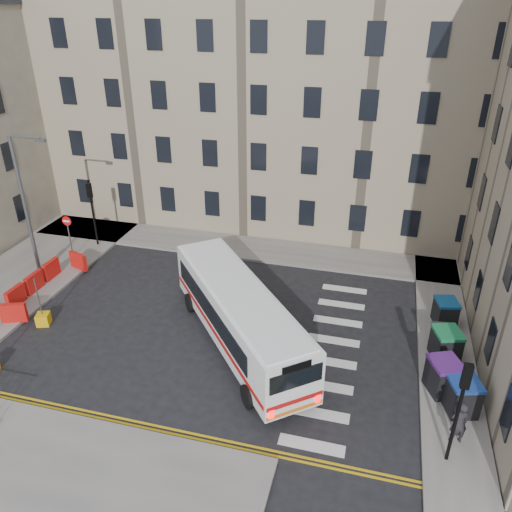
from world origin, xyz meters
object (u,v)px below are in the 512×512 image
at_px(wheelie_bin_b, 444,376).
at_px(bollard_yellow, 43,319).
at_px(streetlamp, 25,207).
at_px(wheelie_bin_d, 442,340).
at_px(pedestrian, 459,423).
at_px(wheelie_bin_e, 445,312).
at_px(bus, 239,314).
at_px(wheelie_bin_a, 462,395).
at_px(wheelie_bin_c, 446,344).

height_order(wheelie_bin_b, bollard_yellow, wheelie_bin_b).
height_order(streetlamp, wheelie_bin_d, streetlamp).
xyz_separation_m(wheelie_bin_b, bollard_yellow, (-18.54, 0.02, -0.58)).
bearing_deg(pedestrian, wheelie_bin_e, -108.85).
height_order(bus, wheelie_bin_e, bus).
distance_m(wheelie_bin_b, wheelie_bin_e, 5.00).
relative_size(bus, wheelie_bin_d, 8.27).
xyz_separation_m(bus, wheelie_bin_b, (8.82, -1.00, -0.81)).
bearing_deg(pedestrian, wheelie_bin_a, -117.46).
bearing_deg(bollard_yellow, bus, 5.73).
relative_size(wheelie_bin_c, wheelie_bin_d, 1.30).
distance_m(wheelie_bin_e, pedestrian, 7.61).
relative_size(wheelie_bin_d, wheelie_bin_e, 0.87).
xyz_separation_m(wheelie_bin_c, bollard_yellow, (-18.77, -2.20, -0.56)).
bearing_deg(wheelie_bin_e, bollard_yellow, -179.10).
bearing_deg(wheelie_bin_e, streetlamp, 168.79).
distance_m(wheelie_bin_e, bollard_yellow, 19.59).
height_order(wheelie_bin_a, pedestrian, pedestrian).
bearing_deg(wheelie_bin_b, bus, 150.38).
height_order(wheelie_bin_c, wheelie_bin_d, wheelie_bin_c).
distance_m(streetlamp, wheelie_bin_a, 23.01).
distance_m(wheelie_bin_b, wheelie_bin_d, 2.71).
bearing_deg(pedestrian, wheelie_bin_d, -106.28).
xyz_separation_m(bus, bollard_yellow, (-9.73, -0.98, -1.39)).
height_order(streetlamp, wheelie_bin_e, streetlamp).
relative_size(wheelie_bin_c, pedestrian, 0.87).
relative_size(wheelie_bin_a, wheelie_bin_d, 1.31).
height_order(wheelie_bin_c, bollard_yellow, wheelie_bin_c).
distance_m(bus, bollard_yellow, 9.87).
bearing_deg(wheelie_bin_e, wheelie_bin_c, -107.34).
xyz_separation_m(bus, wheelie_bin_a, (9.42, -1.92, -0.82)).
bearing_deg(wheelie_bin_d, bollard_yellow, -179.63).
relative_size(streetlamp, bus, 0.83).
bearing_deg(streetlamp, wheelie_bin_c, -4.64).
relative_size(wheelie_bin_b, wheelie_bin_d, 1.39).
relative_size(bus, bollard_yellow, 16.36).
height_order(wheelie_bin_c, pedestrian, pedestrian).
bearing_deg(wheelie_bin_d, bus, -177.00).
bearing_deg(wheelie_bin_c, wheelie_bin_e, 68.94).
relative_size(wheelie_bin_c, bollard_yellow, 2.57).
xyz_separation_m(bus, pedestrian, (9.14, -3.62, -0.65)).
distance_m(bus, wheelie_bin_e, 10.09).
bearing_deg(wheelie_bin_c, pedestrian, -106.38).
xyz_separation_m(bus, wheelie_bin_e, (9.22, 3.99, -0.89)).
bearing_deg(wheelie_bin_a, pedestrian, -115.68).
relative_size(streetlamp, wheelie_bin_e, 5.99).
height_order(wheelie_bin_c, wheelie_bin_e, wheelie_bin_c).
xyz_separation_m(wheelie_bin_b, wheelie_bin_c, (0.23, 2.22, -0.02)).
bearing_deg(wheelie_bin_a, wheelie_bin_b, 106.49).
distance_m(wheelie_bin_d, bollard_yellow, 18.88).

